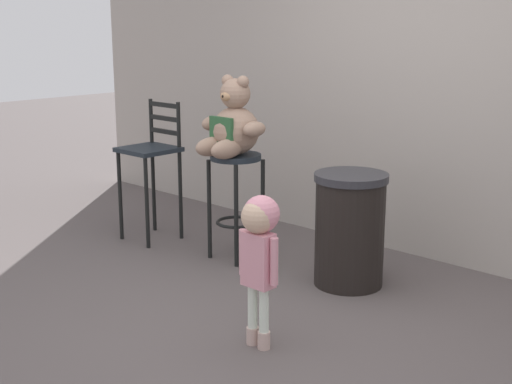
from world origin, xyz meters
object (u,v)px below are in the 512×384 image
at_px(teddy_bear, 233,126).
at_px(trash_bin, 350,229).
at_px(bar_chair_empty, 152,158).
at_px(child_walking, 259,239).
at_px(bar_stool_with_teddy, 236,185).

height_order(teddy_bear, trash_bin, teddy_bear).
distance_m(trash_bin, bar_chair_empty, 1.83).
bearing_deg(trash_bin, bar_chair_empty, -172.46).
xyz_separation_m(child_walking, trash_bin, (-0.20, 1.11, -0.23)).
bearing_deg(bar_chair_empty, child_walking, -23.62).
bearing_deg(trash_bin, teddy_bear, -170.72).
xyz_separation_m(child_walking, bar_chair_empty, (-1.99, 0.87, 0.05)).
bearing_deg(bar_stool_with_teddy, bar_chair_empty, -172.56).
bearing_deg(child_walking, bar_stool_with_teddy, -140.96).
xyz_separation_m(bar_stool_with_teddy, child_walking, (1.14, -0.98, 0.06)).
height_order(teddy_bear, child_walking, teddy_bear).
relative_size(teddy_bear, bar_chair_empty, 0.51).
bearing_deg(child_walking, teddy_bear, -140.14).
bearing_deg(trash_bin, child_walking, -79.89).
bearing_deg(bar_stool_with_teddy, teddy_bear, -90.00).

